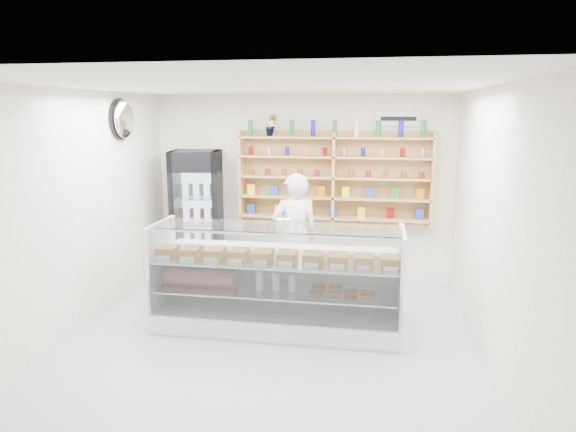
# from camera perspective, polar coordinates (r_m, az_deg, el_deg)

# --- Properties ---
(room) EXTENTS (5.00, 5.00, 5.00)m
(room) POSITION_cam_1_polar(r_m,az_deg,el_deg) (5.41, -2.28, -0.71)
(room) COLOR #AEAFB3
(room) RESTS_ON ground
(display_counter) EXTENTS (2.90, 0.86, 1.26)m
(display_counter) POSITION_cam_1_polar(r_m,az_deg,el_deg) (6.16, -1.23, -9.37)
(display_counter) COLOR white
(display_counter) RESTS_ON floor
(shop_worker) EXTENTS (0.73, 0.59, 1.75)m
(shop_worker) POSITION_cam_1_polar(r_m,az_deg,el_deg) (6.97, 0.79, -2.35)
(shop_worker) COLOR silver
(shop_worker) RESTS_ON floor
(drinks_cooler) EXTENTS (0.82, 0.80, 1.98)m
(drinks_cooler) POSITION_cam_1_polar(r_m,az_deg,el_deg) (7.92, -10.03, 0.04)
(drinks_cooler) COLOR black
(drinks_cooler) RESTS_ON floor
(wall_shelving) EXTENTS (2.84, 0.28, 1.33)m
(wall_shelving) POSITION_cam_1_polar(r_m,az_deg,el_deg) (7.59, 5.11, 4.25)
(wall_shelving) COLOR tan
(wall_shelving) RESTS_ON back_wall
(potted_plant) EXTENTS (0.21, 0.18, 0.32)m
(potted_plant) POSITION_cam_1_polar(r_m,az_deg,el_deg) (7.67, -1.89, 10.06)
(potted_plant) COLOR #1E6626
(potted_plant) RESTS_ON wall_shelving
(security_mirror) EXTENTS (0.15, 0.50, 0.50)m
(security_mirror) POSITION_cam_1_polar(r_m,az_deg,el_deg) (7.16, -17.75, 10.20)
(security_mirror) COLOR silver
(security_mirror) RESTS_ON left_wall
(wall_sign) EXTENTS (0.62, 0.03, 0.20)m
(wall_sign) POSITION_cam_1_polar(r_m,az_deg,el_deg) (7.64, 12.17, 10.52)
(wall_sign) COLOR white
(wall_sign) RESTS_ON back_wall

